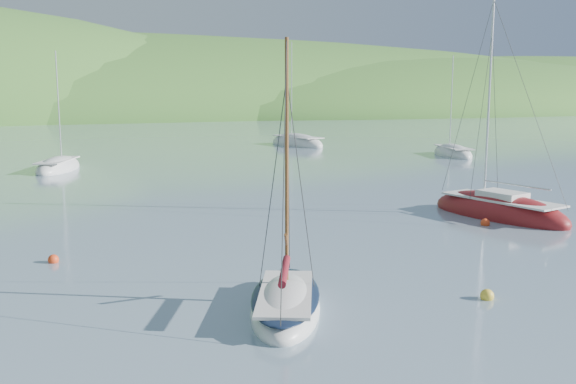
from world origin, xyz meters
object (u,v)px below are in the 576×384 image
object	(u,v)px
daysailer_white	(286,305)
distant_sloop_b	(297,144)
distant_sloop_d	(453,154)
sloop_red	(499,213)
distant_sloop_a	(58,168)

from	to	relation	value
daysailer_white	distant_sloop_b	xyz separation A→B (m)	(22.05, 55.84, 0.01)
daysailer_white	distant_sloop_d	bearing A→B (deg)	72.54
distant_sloop_b	daysailer_white	bearing A→B (deg)	-125.63
sloop_red	daysailer_white	bearing A→B (deg)	-162.06
distant_sloop_a	distant_sloop_d	size ratio (longest dim) A/B	0.98
distant_sloop_b	distant_sloop_d	bearing A→B (deg)	-71.45
distant_sloop_a	distant_sloop_d	distance (m)	39.32
sloop_red	distant_sloop_d	world-z (taller)	sloop_red
distant_sloop_b	distant_sloop_d	distance (m)	20.41
distant_sloop_a	distant_sloop_d	world-z (taller)	distant_sloop_d
daysailer_white	sloop_red	xyz separation A→B (m)	(16.36, 10.17, 0.02)
daysailer_white	distant_sloop_d	distance (m)	50.86
distant_sloop_b	distant_sloop_d	xyz separation A→B (m)	(11.00, -17.18, -0.03)
distant_sloop_a	distant_sloop_d	xyz separation A→B (m)	(39.29, -1.63, 0.00)
distant_sloop_d	distant_sloop_b	bearing A→B (deg)	135.81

